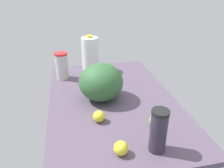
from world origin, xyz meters
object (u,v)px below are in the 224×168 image
tumbler_cup (62,66)px  milk_jug (90,54)px  lemon_beside_bowl (99,116)px  lime_far_back (155,121)px  orange_loose (95,78)px  shaker_bottle (159,131)px  watermelon (101,82)px  lemon_by_jug (121,148)px

tumbler_cup → milk_jug: bearing=-62.3°
lemon_beside_bowl → lime_far_back: bearing=-109.6°
lemon_beside_bowl → orange_loose: size_ratio=0.87×
lime_far_back → shaker_bottle: bearing=160.5°
watermelon → milk_jug: 47.26cm
watermelon → lemon_beside_bowl: bearing=167.7°
shaker_bottle → lime_far_back: (15.87, -5.61, -6.94)cm
lemon_by_jug → lime_far_back: (15.30, -21.50, 0.00)cm
tumbler_cup → watermelon: bearing=-147.2°
lime_far_back → watermelon: bearing=33.7°
watermelon → lemon_beside_bowl: 25.22cm
milk_jug → lime_far_back: (-80.11, -22.85, -10.19)cm
tumbler_cup → shaker_bottle: size_ratio=0.98×
lemon_by_jug → shaker_bottle: bearing=-92.0°
shaker_bottle → milk_jug: size_ratio=0.71×
tumbler_cup → shaker_bottle: shaker_bottle is taller
orange_loose → lemon_beside_bowl: bearing=174.9°
milk_jug → orange_loose: bearing=-179.8°
tumbler_cup → lemon_by_jug: 87.30cm
watermelon → lime_far_back: (-32.91, -21.91, -8.12)cm
shaker_bottle → lemon_by_jug: shaker_bottle is taller
milk_jug → lime_far_back: milk_jug is taller
lemon_by_jug → lemon_beside_bowl: bearing=12.4°
watermelon → lemon_beside_bowl: watermelon is taller
watermelon → orange_loose: size_ratio=3.70×
watermelon → orange_loose: bearing=2.1°
tumbler_cup → lime_far_back: 82.20cm
shaker_bottle → lemon_by_jug: 17.34cm
tumbler_cup → lemon_beside_bowl: 61.96cm
lime_far_back → orange_loose: bearing=21.9°
milk_jug → lemon_beside_bowl: bearing=176.6°
watermelon → shaker_bottle: size_ratio=1.32×
tumbler_cup → milk_jug: size_ratio=0.69×
milk_jug → lemon_by_jug: bearing=-179.2°
lemon_beside_bowl → lime_far_back: 28.65cm
watermelon → lime_far_back: bearing=-146.3°
lemon_by_jug → lime_far_back: 26.39cm
watermelon → lemon_beside_bowl: (-23.32, 5.08, -8.17)cm
shaker_bottle → lemon_beside_bowl: bearing=40.0°
tumbler_cup → watermelon: 42.42cm
orange_loose → tumbler_cup: bearing=61.7°
tumbler_cup → orange_loose: (-11.92, -22.12, -6.26)cm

